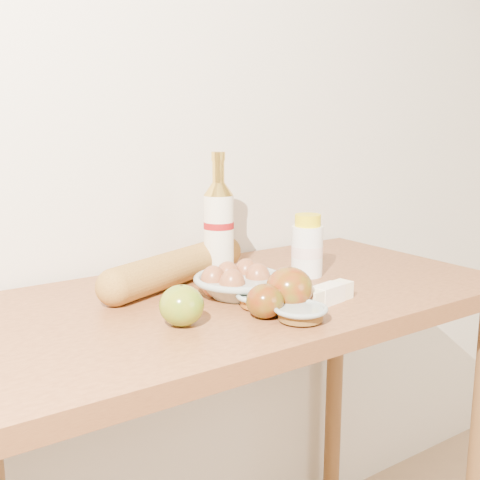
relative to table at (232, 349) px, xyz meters
name	(u,v)px	position (x,y,z in m)	size (l,w,h in m)	color
back_wall	(154,101)	(0.00, 0.33, 0.52)	(3.50, 0.02, 2.60)	beige
table	(232,349)	(0.00, 0.00, 0.00)	(1.20, 0.60, 0.90)	#9A5C31
bourbon_bottle	(219,226)	(0.06, 0.15, 0.24)	(0.09, 0.09, 0.29)	#F0E5CB
cream_bottle	(307,247)	(0.23, 0.02, 0.19)	(0.08, 0.08, 0.14)	white
egg_bowl	(238,283)	(0.00, -0.02, 0.15)	(0.21, 0.21, 0.07)	#97A59E
baguette	(177,267)	(-0.06, 0.13, 0.16)	(0.45, 0.24, 0.08)	#B38136
apple_yellowgreen	(182,305)	(-0.18, -0.11, 0.16)	(0.09, 0.09, 0.07)	olive
apple_redgreen_front	(265,301)	(-0.04, -0.16, 0.16)	(0.07, 0.07, 0.06)	maroon
apple_redgreen_right	(289,289)	(0.03, -0.15, 0.17)	(0.10, 0.10, 0.08)	maroon
sugar_bowl	(300,313)	(0.01, -0.21, 0.14)	(0.13, 0.13, 0.03)	#8E9B96
syrup_bowl	(261,299)	(0.00, -0.11, 0.14)	(0.12, 0.12, 0.03)	#97A59E
butter_stick	(328,294)	(0.12, -0.16, 0.14)	(0.13, 0.06, 0.04)	#FFF2C5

